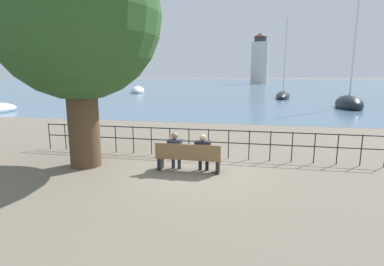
# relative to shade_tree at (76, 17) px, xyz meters

# --- Properties ---
(ground_plane) EXTENTS (1000.00, 1000.00, 0.00)m
(ground_plane) POSITION_rel_shade_tree_xyz_m (3.46, 0.13, -4.70)
(ground_plane) COLOR #706656
(harbor_water) EXTENTS (600.00, 300.00, 0.01)m
(harbor_water) POSITION_rel_shade_tree_xyz_m (3.46, 159.79, -4.69)
(harbor_water) COLOR slate
(harbor_water) RESTS_ON ground_plane
(shade_tree) EXTENTS (5.19, 5.19, 7.36)m
(shade_tree) POSITION_rel_shade_tree_xyz_m (0.00, 0.00, 0.00)
(shade_tree) COLOR #4C3823
(shade_tree) RESTS_ON ground_plane
(park_bench) EXTENTS (2.04, 0.45, 0.90)m
(park_bench) POSITION_rel_shade_tree_xyz_m (3.46, 0.07, -4.25)
(park_bench) COLOR brown
(park_bench) RESTS_ON ground_plane
(seated_person_left) EXTENTS (0.44, 0.35, 1.22)m
(seated_person_left) POSITION_rel_shade_tree_xyz_m (3.01, 0.15, -4.03)
(seated_person_left) COLOR #2D3347
(seated_person_left) RESTS_ON ground_plane
(seated_person_right) EXTENTS (0.48, 0.35, 1.19)m
(seated_person_right) POSITION_rel_shade_tree_xyz_m (3.90, 0.14, -4.04)
(seated_person_right) COLOR black
(seated_person_right) RESTS_ON ground_plane
(promenade_railing) EXTENTS (12.39, 0.04, 1.05)m
(promenade_railing) POSITION_rel_shade_tree_xyz_m (3.46, 1.83, -4.00)
(promenade_railing) COLOR black
(promenade_railing) RESTS_ON ground_plane
(sailboat_0) EXTENTS (2.45, 5.43, 11.62)m
(sailboat_0) POSITION_rel_shade_tree_xyz_m (14.02, 21.48, -4.30)
(sailboat_0) COLOR black
(sailboat_0) RESTS_ON ground_plane
(sailboat_1) EXTENTS (4.40, 7.25, 11.45)m
(sailboat_1) POSITION_rel_shade_tree_xyz_m (-15.18, 42.40, -4.31)
(sailboat_1) COLOR silver
(sailboat_1) RESTS_ON ground_plane
(sailboat_2) EXTENTS (2.75, 7.67, 10.68)m
(sailboat_2) POSITION_rel_shade_tree_xyz_m (9.18, 33.50, -4.38)
(sailboat_2) COLOR black
(sailboat_2) RESTS_ON ground_plane
(harbor_lighthouse) EXTENTS (6.29, 6.29, 18.51)m
(harbor_lighthouse) POSITION_rel_shade_tree_xyz_m (6.85, 108.46, 3.91)
(harbor_lighthouse) COLOR beige
(harbor_lighthouse) RESTS_ON ground_plane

